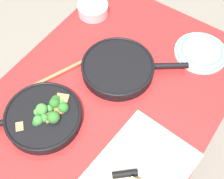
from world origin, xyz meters
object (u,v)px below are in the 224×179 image
object	(u,v)px
skillet_broccoli	(44,116)
dinner_plate_stack	(201,52)
skillet_eggs	(119,68)
prep_bowl_steel	(93,9)
wooden_spoon	(77,64)
grater_knife	(137,173)

from	to	relation	value
skillet_broccoli	dinner_plate_stack	bearing A→B (deg)	-163.54
skillet_eggs	skillet_broccoli	bearing A→B (deg)	-143.35
dinner_plate_stack	prep_bowl_steel	distance (m)	0.52
dinner_plate_stack	wooden_spoon	bearing A→B (deg)	-48.43
skillet_broccoli	skillet_eggs	size ratio (longest dim) A/B	0.89
dinner_plate_stack	skillet_eggs	bearing A→B (deg)	-40.28
grater_knife	wooden_spoon	bearing A→B (deg)	109.21
grater_knife	dinner_plate_stack	distance (m)	0.59
grater_knife	dinner_plate_stack	bearing A→B (deg)	53.18
skillet_eggs	wooden_spoon	world-z (taller)	skillet_eggs
skillet_broccoli	skillet_eggs	xyz separation A→B (m)	(-0.34, 0.10, -0.00)
skillet_eggs	grater_knife	bearing A→B (deg)	-84.11
skillet_eggs	wooden_spoon	bearing A→B (deg)	167.70
skillet_eggs	prep_bowl_steel	size ratio (longest dim) A/B	2.72
skillet_broccoli	grater_knife	world-z (taller)	skillet_broccoli
wooden_spoon	dinner_plate_stack	size ratio (longest dim) A/B	1.62
grater_knife	prep_bowl_steel	size ratio (longest dim) A/B	1.38
skillet_eggs	dinner_plate_stack	world-z (taller)	skillet_eggs
wooden_spoon	grater_knife	size ratio (longest dim) A/B	1.86
prep_bowl_steel	skillet_broccoli	bearing A→B (deg)	18.57
prep_bowl_steel	wooden_spoon	bearing A→B (deg)	24.41
skillet_broccoli	dinner_plate_stack	size ratio (longest dim) A/B	1.53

